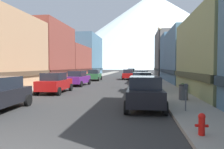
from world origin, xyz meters
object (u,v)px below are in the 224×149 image
car_left_2 (78,78)px  car_right_2 (141,77)px  car_right_1 (142,82)px  potted_plant_2 (52,80)px  potted_plant_1 (183,88)px  streetlamp_right (159,48)px  car_left_1 (55,83)px  car_right_0 (145,92)px  car_driving_0 (128,74)px  fire_hydrant_near (202,123)px  trash_bin_right (183,92)px  parking_meter_near (186,93)px  car_left_3 (94,75)px  car_driving_1 (131,72)px

car_left_2 → car_right_2: size_ratio=1.00×
car_right_2 → car_right_1: bearing=-90.0°
car_right_2 → potted_plant_2: bearing=-162.9°
potted_plant_1 → streetlamp_right: 4.56m
car_left_1 → car_right_0: bearing=-37.6°
car_driving_0 → fire_hydrant_near: car_driving_0 is taller
car_right_0 → car_right_2: same height
car_right_0 → car_right_1: bearing=90.0°
trash_bin_right → parking_meter_near: bearing=-99.6°
car_right_1 → car_driving_0: (-2.20, 17.82, 0.00)m
streetlamp_right → fire_hydrant_near: bearing=-89.6°
car_left_2 → car_left_3: bearing=90.0°
car_left_3 → car_right_2: (7.59, -6.14, 0.00)m
car_right_0 → car_driving_1: size_ratio=1.00×
car_left_3 → potted_plant_2: car_left_3 is taller
car_left_2 → car_right_0: bearing=-59.5°
car_driving_0 → trash_bin_right: bearing=-78.5°
car_left_1 → trash_bin_right: bearing=-18.6°
parking_meter_near → trash_bin_right: (0.60, 3.54, -0.37)m
fire_hydrant_near → parking_meter_near: parking_meter_near is taller
potted_plant_1 → car_left_3: bearing=123.5°
streetlamp_right → car_right_1: bearing=-162.9°
car_right_2 → car_left_2: bearing=-157.2°
car_right_1 → fire_hydrant_near: size_ratio=6.36×
car_left_2 → car_right_1: 9.08m
car_driving_0 → potted_plant_1: (5.40, -19.82, -0.37)m
potted_plant_1 → streetlamp_right: (-1.65, 2.47, 3.45)m
trash_bin_right → car_driving_1: bearing=97.1°
car_left_2 → car_right_2: same height
car_driving_1 → car_right_0: bearing=-86.9°
car_right_1 → potted_plant_2: size_ratio=4.39×
car_right_1 → car_right_2: bearing=90.0°
car_left_1 → trash_bin_right: 10.71m
car_right_1 → potted_plant_2: (-10.80, 4.85, -0.20)m
car_driving_0 → trash_bin_right: size_ratio=4.49×
car_left_2 → car_right_2: 8.25m
parking_meter_near → potted_plant_2: parking_meter_near is taller
parking_meter_near → potted_plant_1: parking_meter_near is taller
car_driving_1 → fire_hydrant_near: (3.85, -45.41, -0.37)m
car_right_1 → car_right_2: (0.00, 8.18, 0.00)m
potted_plant_1 → car_right_0: bearing=-118.3°
streetlamp_right → potted_plant_1: bearing=-56.3°
trash_bin_right → car_left_2: bearing=134.1°
parking_meter_near → trash_bin_right: size_ratio=1.36×
car_left_3 → potted_plant_2: size_ratio=4.39×
car_right_2 → car_driving_0: same height
car_right_2 → fire_hydrant_near: (1.65, -20.95, -0.37)m
car_driving_1 → potted_plant_1: (5.40, -34.63, -0.37)m
trash_bin_right → potted_plant_2: bearing=142.2°
car_left_1 → potted_plant_1: car_left_1 is taller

